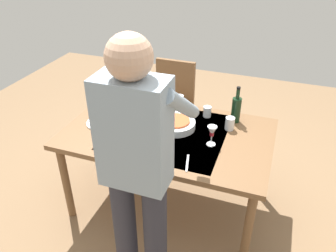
# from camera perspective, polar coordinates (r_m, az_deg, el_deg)

# --- Properties ---
(ground_plane) EXTENTS (6.00, 6.00, 0.00)m
(ground_plane) POSITION_cam_1_polar(r_m,az_deg,el_deg) (2.99, -0.00, -12.75)
(ground_plane) COLOR #846647
(dining_table) EXTENTS (1.54, 0.93, 0.72)m
(dining_table) POSITION_cam_1_polar(r_m,az_deg,el_deg) (2.57, -0.00, -2.28)
(dining_table) COLOR brown
(dining_table) RESTS_ON ground_plane
(chair_near) EXTENTS (0.40, 0.40, 0.91)m
(chair_near) POSITION_cam_1_polar(r_m,az_deg,el_deg) (3.40, 0.69, 4.34)
(chair_near) COLOR #523019
(chair_near) RESTS_ON ground_plane
(person_server) EXTENTS (0.42, 0.61, 1.69)m
(person_server) POSITION_cam_1_polar(r_m,az_deg,el_deg) (1.82, -5.20, -6.79)
(person_server) COLOR #2D2D38
(person_server) RESTS_ON ground_plane
(wine_bottle) EXTENTS (0.07, 0.07, 0.30)m
(wine_bottle) POSITION_cam_1_polar(r_m,az_deg,el_deg) (2.66, 11.46, 2.85)
(wine_bottle) COLOR black
(wine_bottle) RESTS_ON dining_table
(wine_glass_left) EXTENTS (0.07, 0.07, 0.15)m
(wine_glass_left) POSITION_cam_1_polar(r_m,az_deg,el_deg) (2.35, 7.44, -1.05)
(wine_glass_left) COLOR white
(wine_glass_left) RESTS_ON dining_table
(wine_glass_right) EXTENTS (0.07, 0.07, 0.15)m
(wine_glass_right) POSITION_cam_1_polar(r_m,az_deg,el_deg) (2.74, 1.95, 4.29)
(wine_glass_right) COLOR white
(wine_glass_right) RESTS_ON dining_table
(water_cup_near_left) EXTENTS (0.07, 0.07, 0.10)m
(water_cup_near_left) POSITION_cam_1_polar(r_m,az_deg,el_deg) (2.58, 10.43, 0.41)
(water_cup_near_left) COLOR silver
(water_cup_near_left) RESTS_ON dining_table
(water_cup_near_right) EXTENTS (0.07, 0.07, 0.09)m
(water_cup_near_right) POSITION_cam_1_polar(r_m,az_deg,el_deg) (2.73, 6.65, 2.43)
(water_cup_near_right) COLOR silver
(water_cup_near_right) RESTS_ON dining_table
(serving_bowl_pasta) EXTENTS (0.30, 0.30, 0.07)m
(serving_bowl_pasta) POSITION_cam_1_polar(r_m,az_deg,el_deg) (2.57, 1.30, 0.37)
(serving_bowl_pasta) COLOR silver
(serving_bowl_pasta) RESTS_ON dining_table
(side_bowl_salad) EXTENTS (0.18, 0.18, 0.07)m
(side_bowl_salad) POSITION_cam_1_polar(r_m,az_deg,el_deg) (2.33, -1.53, -3.19)
(side_bowl_salad) COLOR silver
(side_bowl_salad) RESTS_ON dining_table
(dinner_plate_near) EXTENTS (0.23, 0.23, 0.01)m
(dinner_plate_near) POSITION_cam_1_polar(r_m,az_deg,el_deg) (2.68, -11.22, 0.54)
(dinner_plate_near) COLOR silver
(dinner_plate_near) RESTS_ON dining_table
(table_knife) EXTENTS (0.09, 0.19, 0.00)m
(table_knife) POSITION_cam_1_polar(r_m,az_deg,el_deg) (2.89, -7.28, 3.28)
(table_knife) COLOR silver
(table_knife) RESTS_ON dining_table
(table_fork) EXTENTS (0.05, 0.18, 0.00)m
(table_fork) POSITION_cam_1_polar(r_m,az_deg,el_deg) (2.22, 3.29, -6.28)
(table_fork) COLOR silver
(table_fork) RESTS_ON dining_table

